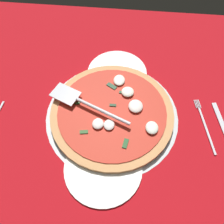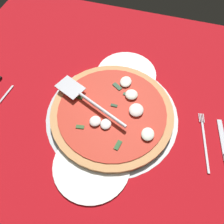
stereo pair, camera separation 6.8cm
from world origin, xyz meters
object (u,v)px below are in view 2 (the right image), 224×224
Objects in this scene: dinner_plate_left at (126,74)px; dinner_plate_right at (92,165)px; place_setting_far at (215,149)px; pizza at (113,112)px; pizza_server at (87,99)px.

dinner_plate_left and dinner_plate_right have the same top height.
place_setting_far is at bearing 57.82° from dinner_plate_left.
pizza reaches higher than place_setting_far.
pizza is 1.46× the size of pizza_server.
place_setting_far is at bearing 114.44° from dinner_plate_right.
pizza is at bearing -161.40° from pizza_server.
pizza is (16.76, 0.13, 1.32)cm from dinner_plate_left.
dinner_plate_left is at bearing -179.55° from pizza.
place_setting_far reaches higher than dinner_plate_left.
dinner_plate_left is 0.80× the size of pizza_server.
pizza_server is at bearing -26.07° from dinner_plate_left.
dinner_plate_left is 18.34cm from pizza_server.
dinner_plate_left is at bearing 178.71° from dinner_plate_right.
dinner_plate_right is at bearing 103.20° from place_setting_far.
pizza_server is (-0.65, -8.02, 2.49)cm from pizza.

